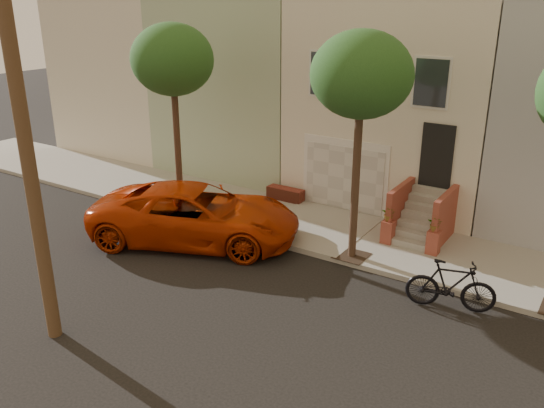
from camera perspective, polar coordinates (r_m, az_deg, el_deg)
The scene contains 7 objects.
ground at distance 14.04m, azimuth -2.76°, elevation -10.64°, with size 90.00×90.00×0.00m, color black.
sidewalk at distance 18.12m, azimuth 7.14°, elevation -3.00°, with size 40.00×3.70×0.15m, color gray.
house_row at distance 22.36m, azimuth 14.31°, elevation 10.59°, with size 33.10×11.70×7.00m.
tree_left at distance 18.64m, azimuth -10.04°, elevation 14.05°, with size 2.70×2.57×6.30m.
tree_mid at distance 15.04m, azimuth 9.02°, elevation 12.62°, with size 2.70×2.57×6.30m.
pickup_truck at distance 17.49m, azimuth -7.69°, elevation -1.05°, with size 2.93×6.36×1.77m, color #B02A03.
motorcycle at distance 14.43m, azimuth 17.63°, elevation -7.83°, with size 0.60×2.13×1.28m, color black.
Camera 1 is at (7.09, -9.70, 7.26)m, focal length 37.27 mm.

